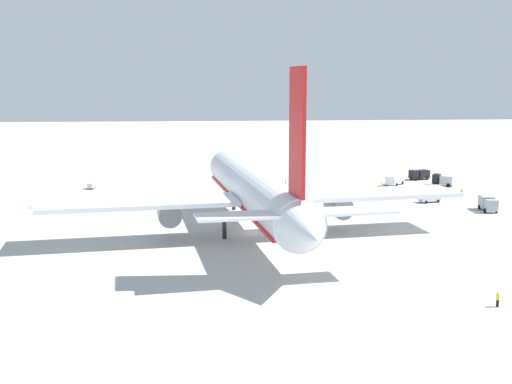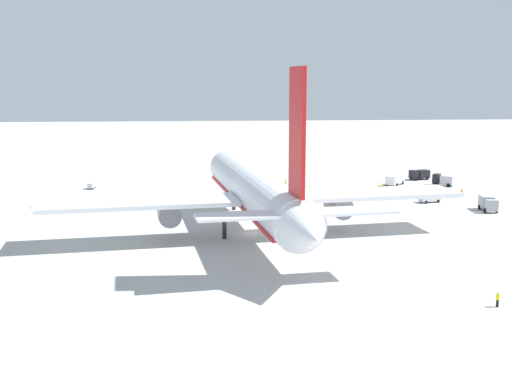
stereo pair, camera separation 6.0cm
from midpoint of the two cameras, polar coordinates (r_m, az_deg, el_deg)
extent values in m
plane|color=#B2B2AD|center=(105.35, -0.16, -3.76)|extent=(600.00, 600.00, 0.00)
cylinder|color=silver|center=(103.80, -0.17, 0.28)|extent=(56.50, 13.85, 6.99)
cone|color=silver|center=(133.79, -2.86, 2.48)|extent=(6.39, 7.48, 6.85)
cone|color=silver|center=(73.86, 4.85, -3.80)|extent=(7.75, 7.45, 6.64)
cube|color=red|center=(77.23, 3.79, 5.45)|extent=(6.02, 1.24, 15.96)
cube|color=silver|center=(76.66, -1.17, -2.18)|extent=(5.81, 12.17, 0.36)
cube|color=silver|center=(80.34, 8.56, -1.72)|extent=(5.81, 12.17, 0.36)
cube|color=silver|center=(99.14, -10.55, -0.98)|extent=(12.72, 31.57, 0.70)
cylinder|color=slate|center=(100.75, -7.91, -2.00)|extent=(4.98, 4.23, 3.70)
cube|color=silver|center=(106.78, 10.09, -0.17)|extent=(12.72, 31.57, 0.70)
cylinder|color=slate|center=(106.48, 7.56, -1.32)|extent=(5.93, 4.30, 3.64)
cylinder|color=black|center=(123.76, -2.02, -0.72)|extent=(0.70, 0.70, 4.05)
cylinder|color=black|center=(101.23, -2.89, -3.17)|extent=(0.70, 0.70, 4.05)
cylinder|color=black|center=(103.47, 3.14, -2.88)|extent=(0.70, 0.70, 4.05)
cube|color=red|center=(104.15, -0.16, -0.76)|extent=(54.23, 13.22, 0.50)
cube|color=black|center=(159.40, 16.16, 1.17)|extent=(2.74, 2.62, 2.33)
cube|color=#B2B2B7|center=(158.64, 17.08, 1.04)|extent=(3.74, 3.85, 2.11)
cube|color=black|center=(159.47, 16.00, 1.40)|extent=(1.57, 1.29, 1.02)
cylinder|color=black|center=(158.44, 16.06, 0.70)|extent=(0.80, 0.89, 0.90)
cylinder|color=black|center=(160.63, 16.32, 0.81)|extent=(0.80, 0.89, 0.90)
cylinder|color=black|center=(157.52, 17.16, 0.59)|extent=(0.80, 0.89, 0.90)
cylinder|color=black|center=(159.72, 17.40, 0.70)|extent=(0.80, 0.89, 0.90)
cube|color=black|center=(166.20, 14.22, 1.57)|extent=(2.74, 2.25, 2.08)
cube|color=black|center=(167.95, 14.96, 1.61)|extent=(3.30, 3.80, 1.99)
cube|color=black|center=(165.79, 14.08, 1.74)|extent=(1.90, 0.74, 0.91)
cylinder|color=black|center=(165.54, 14.50, 1.16)|extent=(0.59, 0.95, 0.90)
cylinder|color=black|center=(167.36, 13.99, 1.28)|extent=(0.59, 0.95, 0.90)
cylinder|color=black|center=(167.62, 15.38, 1.23)|extent=(0.59, 0.95, 0.90)
cylinder|color=black|center=(169.41, 14.87, 1.34)|extent=(0.59, 0.95, 0.90)
cube|color=white|center=(154.90, 12.27, 1.05)|extent=(3.09, 3.17, 2.09)
cube|color=silver|center=(158.23, 12.73, 1.18)|extent=(4.77, 4.48, 1.88)
cube|color=black|center=(154.17, 12.18, 1.20)|extent=(1.34, 1.69, 0.92)
cylinder|color=black|center=(154.82, 12.71, 0.63)|extent=(0.89, 0.79, 0.90)
cylinder|color=black|center=(155.68, 11.86, 0.72)|extent=(0.89, 0.79, 0.90)
cylinder|color=black|center=(158.76, 13.24, 0.84)|extent=(0.89, 0.79, 0.90)
cylinder|color=black|center=(159.60, 12.41, 0.92)|extent=(0.89, 0.79, 0.90)
cube|color=#999EA5|center=(129.08, 20.71, -1.14)|extent=(1.90, 2.42, 2.17)
cube|color=#999EA5|center=(131.82, 20.30, -0.86)|extent=(3.65, 2.63, 2.35)
cube|color=black|center=(128.44, 20.80, -0.96)|extent=(0.30, 1.87, 0.96)
cylinder|color=black|center=(129.80, 21.12, -1.60)|extent=(0.93, 0.41, 0.90)
cylinder|color=black|center=(129.08, 20.18, -1.60)|extent=(0.93, 0.41, 0.90)
cylinder|color=black|center=(133.05, 20.63, -1.30)|extent=(0.93, 0.41, 0.90)
cylinder|color=black|center=(132.36, 19.72, -1.30)|extent=(0.93, 0.41, 0.90)
cube|color=silver|center=(136.50, 15.58, -0.56)|extent=(2.95, 4.85, 1.10)
cube|color=silver|center=(136.23, 15.52, -0.23)|extent=(2.35, 3.23, 0.55)
cylinder|color=black|center=(138.20, 15.86, -0.68)|extent=(0.38, 0.68, 0.64)
cylinder|color=black|center=(136.73, 16.30, -0.81)|extent=(0.38, 0.68, 0.64)
cylinder|color=black|center=(136.50, 14.83, -0.76)|extent=(0.38, 0.68, 0.64)
cylinder|color=black|center=(135.01, 15.28, -0.90)|extent=(0.38, 0.68, 0.64)
cube|color=gray|center=(153.19, -14.80, 0.38)|extent=(2.68, 1.63, 0.15)
cylinder|color=#333338|center=(151.68, -14.96, 0.28)|extent=(0.60, 0.13, 0.08)
cube|color=silver|center=(153.09, -14.81, 0.61)|extent=(2.26, 1.45, 1.08)
cylinder|color=black|center=(152.09, -14.64, 0.29)|extent=(0.41, 0.16, 0.40)
cylinder|color=black|center=(152.46, -15.15, 0.29)|extent=(0.41, 0.16, 0.40)
cylinder|color=black|center=(153.95, -14.46, 0.41)|extent=(0.41, 0.16, 0.40)
cylinder|color=black|center=(154.31, -14.96, 0.41)|extent=(0.41, 0.16, 0.40)
cylinder|color=#3F3F47|center=(148.64, 0.59, 0.48)|extent=(0.41, 0.41, 0.79)
cylinder|color=orange|center=(148.52, 0.60, 0.74)|extent=(0.51, 0.51, 0.59)
sphere|color=#8C6647|center=(148.46, 0.60, 0.89)|extent=(0.21, 0.21, 0.21)
cylinder|color=black|center=(76.81, 21.19, -9.45)|extent=(0.41, 0.41, 0.86)
cylinder|color=yellow|center=(76.56, 21.22, -8.92)|extent=(0.51, 0.51, 0.65)
sphere|color=tan|center=(76.43, 21.24, -8.60)|extent=(0.23, 0.23, 0.23)
cylinder|color=#3F3F47|center=(151.58, 2.74, 0.66)|extent=(0.42, 0.42, 0.85)
cylinder|color=#B2F219|center=(151.46, 2.74, 0.94)|extent=(0.53, 0.53, 0.63)
sphere|color=#8C6647|center=(151.39, 2.74, 1.10)|extent=(0.23, 0.23, 0.23)
cylinder|color=#3F3F47|center=(145.79, 18.27, -0.21)|extent=(0.35, 0.35, 0.89)
cylinder|color=orange|center=(145.66, 18.29, 0.09)|extent=(0.44, 0.44, 0.67)
sphere|color=beige|center=(145.59, 18.30, 0.27)|extent=(0.24, 0.24, 0.24)
cylinder|color=#3F3F47|center=(149.95, 11.40, 0.37)|extent=(0.44, 0.44, 0.86)
cylinder|color=yellow|center=(149.83, 11.41, 0.66)|extent=(0.56, 0.56, 0.64)
sphere|color=tan|center=(149.76, 11.42, 0.82)|extent=(0.23, 0.23, 0.23)
cone|color=orange|center=(151.11, 4.90, 0.55)|extent=(0.36, 0.36, 0.55)
cone|color=orange|center=(133.21, -19.88, -1.31)|extent=(0.36, 0.36, 0.55)
camera|label=1|loc=(0.03, -89.98, 0.00)|focal=43.83mm
camera|label=2|loc=(0.03, 90.02, 0.00)|focal=43.83mm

